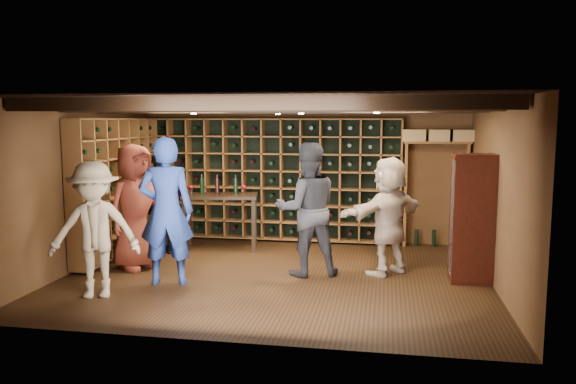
% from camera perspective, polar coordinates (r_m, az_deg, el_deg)
% --- Properties ---
extents(ground, '(6.00, 6.00, 0.00)m').
position_cam_1_polar(ground, '(8.22, -1.21, -8.46)').
color(ground, black).
rests_on(ground, ground).
extents(room_shell, '(6.00, 6.00, 6.00)m').
position_cam_1_polar(room_shell, '(7.96, -1.19, 8.65)').
color(room_shell, brown).
rests_on(room_shell, ground).
extents(wine_rack_back, '(4.65, 0.30, 2.20)m').
position_cam_1_polar(wine_rack_back, '(10.35, -1.58, 1.30)').
color(wine_rack_back, brown).
rests_on(wine_rack_back, ground).
extents(wine_rack_left, '(0.30, 2.65, 2.20)m').
position_cam_1_polar(wine_rack_left, '(9.69, -16.90, 0.58)').
color(wine_rack_left, brown).
rests_on(wine_rack_left, ground).
extents(crate_shelf, '(1.20, 0.32, 2.07)m').
position_cam_1_polar(crate_shelf, '(10.14, 14.90, 3.31)').
color(crate_shelf, brown).
rests_on(crate_shelf, ground).
extents(display_cabinet, '(0.55, 0.50, 1.75)m').
position_cam_1_polar(display_cabinet, '(8.16, 18.12, -2.78)').
color(display_cabinet, '#33100A').
rests_on(display_cabinet, ground).
extents(man_blue_shirt, '(0.83, 0.64, 2.02)m').
position_cam_1_polar(man_blue_shirt, '(7.80, -12.27, -1.89)').
color(man_blue_shirt, navy).
rests_on(man_blue_shirt, ground).
extents(man_grey_suit, '(1.11, 0.98, 1.92)m').
position_cam_1_polar(man_grey_suit, '(8.07, 1.97, -1.78)').
color(man_grey_suit, black).
rests_on(man_grey_suit, ground).
extents(guest_red_floral, '(0.94, 1.09, 1.88)m').
position_cam_1_polar(guest_red_floral, '(8.72, -15.25, -1.47)').
color(guest_red_floral, maroon).
rests_on(guest_red_floral, ground).
extents(guest_woman_black, '(0.99, 1.02, 1.71)m').
position_cam_1_polar(guest_woman_black, '(9.55, -12.68, -1.18)').
color(guest_woman_black, black).
rests_on(guest_woman_black, ground).
extents(guest_khaki, '(1.26, 0.95, 1.73)m').
position_cam_1_polar(guest_khaki, '(7.48, -19.07, -3.67)').
color(guest_khaki, gray).
rests_on(guest_khaki, ground).
extents(guest_beige, '(1.45, 1.51, 1.72)m').
position_cam_1_polar(guest_beige, '(8.26, 10.19, -2.39)').
color(guest_beige, tan).
rests_on(guest_beige, ground).
extents(tasting_table, '(1.37, 0.87, 1.24)m').
position_cam_1_polar(tasting_table, '(9.76, -6.92, -0.96)').
color(tasting_table, black).
rests_on(tasting_table, ground).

